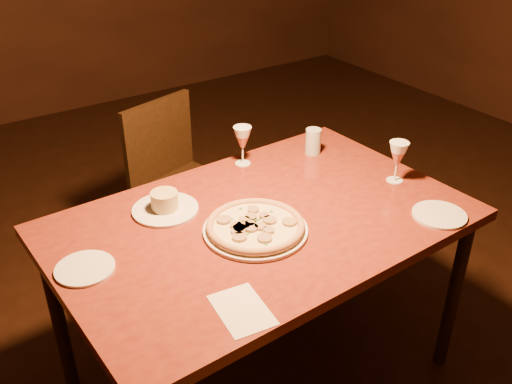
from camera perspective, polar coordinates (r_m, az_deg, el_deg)
dining_table at (r=1.99m, az=0.54°, el=-4.21°), size 1.43×0.95×0.75m
chair_far at (r=2.79m, az=-7.77°, el=1.34°), size 0.50×0.50×0.85m
pizza_plate at (r=1.87m, az=-0.06°, el=-3.47°), size 0.35×0.35×0.04m
ramekin_saucer at (r=2.01m, az=-9.09°, el=-1.29°), size 0.23×0.23×0.07m
wine_glass_far at (r=2.27m, az=-1.35°, el=4.65°), size 0.07×0.07×0.16m
wine_glass_right at (r=2.21m, az=13.92°, el=2.94°), size 0.07×0.07×0.16m
water_tumbler at (r=2.38m, az=5.74°, el=5.06°), size 0.06×0.06×0.11m
side_plate_left at (r=1.79m, az=-16.74°, el=-7.33°), size 0.18×0.18×0.01m
side_plate_near at (r=2.06m, az=17.86°, el=-2.19°), size 0.19×0.19×0.01m
menu_card at (r=1.58m, az=-1.41°, el=-11.70°), size 0.15×0.21×0.00m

